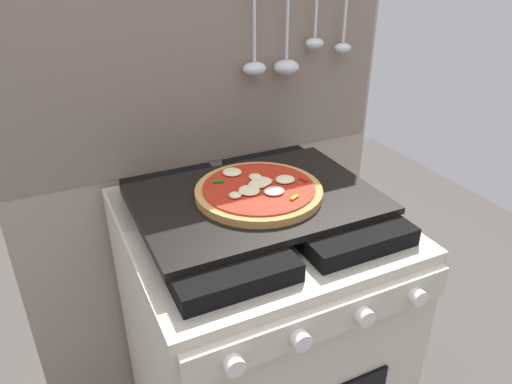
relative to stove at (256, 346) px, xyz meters
The scene contains 4 objects.
kitchen_backsplash 0.48m from the stove, 89.56° to the left, with size 1.10×0.09×1.55m.
stove is the anchor object (origin of this frame).
baking_tray 0.46m from the stove, 90.00° to the left, with size 0.54×0.38×0.02m, color black.
pizza_left 0.48m from the stove, 15.13° to the left, with size 0.29×0.29×0.03m.
Camera 1 is at (-0.42, -0.87, 1.44)m, focal length 33.73 mm.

